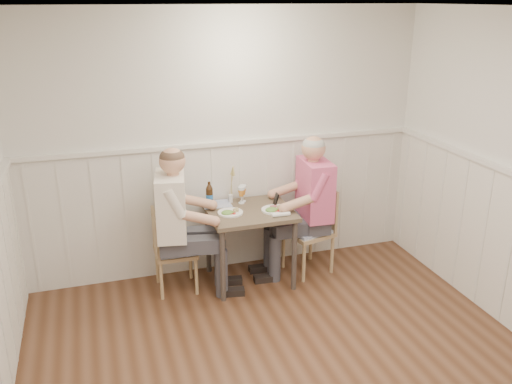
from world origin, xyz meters
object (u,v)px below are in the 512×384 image
Objects in this scene: diner_cream at (178,234)px; beer_bottle at (209,195)px; chair_left at (170,248)px; man_in_pink at (310,216)px; chair_right at (313,226)px; grass_vase at (230,186)px; dining_table at (250,221)px.

diner_cream is 5.91× the size of beer_bottle.
chair_left is 0.56× the size of man_in_pink.
grass_vase reaches higher than chair_right.
man_in_pink is 0.85m from grass_vase.
chair_left is at bearing 125.96° from diner_cream.
chair_left is at bearing 176.20° from dining_table.
diner_cream is (-1.33, -0.04, 0.00)m from man_in_pink.
dining_table is 0.63m from man_in_pink.
chair_left is 0.63m from beer_bottle.
diner_cream reaches higher than chair_right.
diner_cream is (0.07, -0.09, 0.17)m from chair_left.
dining_table is at bearing -32.92° from beer_bottle.
chair_right is 1.09× the size of chair_left.
chair_left is at bearing 178.00° from man_in_pink.
grass_vase is (-0.74, 0.25, 0.32)m from man_in_pink.
grass_vase is (-0.12, 0.25, 0.29)m from dining_table.
chair_right is 0.14m from man_in_pink.
chair_right is 1.10m from beer_bottle.
chair_right is at bearing -0.73° from chair_left.
diner_cream is at bearing -176.96° from chair_right.
man_in_pink reaches higher than beer_bottle.
chair_right is 1.39m from diner_cream.
chair_right is at bearing 31.70° from man_in_pink.
chair_right is at bearing -15.39° from grass_vase.
man_in_pink reaches higher than dining_table.
chair_left is 0.21m from diner_cream.
chair_right is 3.57× the size of beer_bottle.
beer_bottle is 0.23m from grass_vase.
dining_table is 3.24× the size of beer_bottle.
chair_left is at bearing -162.93° from grass_vase.
beer_bottle is 0.63× the size of grass_vase.
chair_right is 0.94m from grass_vase.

